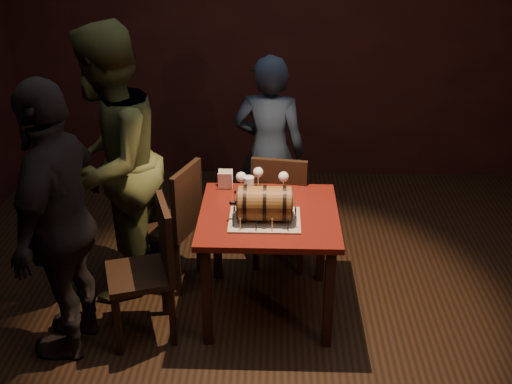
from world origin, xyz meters
TOP-DOWN VIEW (x-y plane):
  - room_shell at (0.00, 0.00)m, footprint 5.04×5.04m
  - pub_table at (-0.01, 0.16)m, footprint 0.90×0.90m
  - cake_board at (-0.03, 0.05)m, footprint 0.45×0.35m
  - barrel_cake at (-0.03, 0.05)m, footprint 0.40×0.24m
  - birthday_candles at (-0.03, 0.05)m, footprint 0.40×0.30m
  - wine_glass_left at (-0.20, 0.44)m, footprint 0.07×0.07m
  - wine_glass_mid at (-0.09, 0.52)m, footprint 0.07×0.07m
  - wine_glass_right at (0.09, 0.45)m, footprint 0.07×0.07m
  - pint_of_ale at (-0.15, 0.38)m, footprint 0.07×0.07m
  - menu_card at (-0.31, 0.51)m, footprint 0.10×0.05m
  - chair_back at (0.08, 0.72)m, footprint 0.46×0.46m
  - chair_left_rear at (-0.67, 0.49)m, footprint 0.51×0.51m
  - chair_left_front at (-0.74, -0.12)m, footprint 0.50×0.50m
  - person_back at (-0.02, 1.13)m, footprint 0.61×0.44m
  - person_left_rear at (-1.09, 0.42)m, footprint 0.91×1.07m
  - person_left_front at (-1.23, -0.24)m, footprint 0.55×1.07m

SIDE VIEW (x-z plane):
  - chair_back at x=0.08m, z-range 0.06..0.99m
  - chair_left_rear at x=-0.67m, z-range 0.06..0.99m
  - chair_left_front at x=-0.74m, z-range 0.06..0.99m
  - pub_table at x=-0.01m, z-range 0.27..1.02m
  - cake_board at x=-0.03m, z-range 0.75..0.76m
  - person_back at x=-0.02m, z-range 0.00..1.55m
  - birthday_candles at x=-0.03m, z-range 0.76..0.85m
  - menu_card at x=-0.31m, z-range 0.75..0.88m
  - pint_of_ale at x=-0.15m, z-range 0.75..0.90m
  - wine_glass_mid at x=-0.09m, z-range 0.79..0.95m
  - wine_glass_left at x=-0.20m, z-range 0.79..0.95m
  - wine_glass_right at x=0.09m, z-range 0.79..0.95m
  - barrel_cake at x=-0.03m, z-range 0.75..0.99m
  - person_left_front at x=-1.23m, z-range 0.00..1.76m
  - person_left_rear at x=-1.09m, z-range 0.00..1.92m
  - room_shell at x=0.00m, z-range 0.00..2.80m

